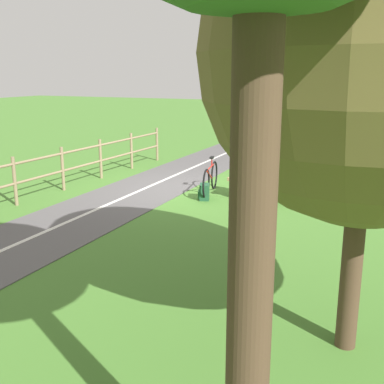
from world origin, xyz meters
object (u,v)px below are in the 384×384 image
bicycle (210,179)px  backpack (204,192)px  person_seated (259,164)px  bench (268,186)px  tree_near_bench (370,54)px

bicycle → backpack: bicycle is taller
person_seated → backpack: 1.44m
person_seated → bench: bearing=-180.0°
bench → backpack: 1.50m
bicycle → tree_near_bench: size_ratio=0.37×
bench → person_seated: person_seated is taller
bench → person_seated: size_ratio=2.43×
bench → backpack: bearing=22.6°
bench → backpack: (1.40, 0.52, -0.17)m
bicycle → person_seated: bearing=76.6°
bicycle → backpack: size_ratio=4.24×
bench → backpack: size_ratio=4.57×
bench → tree_near_bench: tree_near_bench is taller
backpack → bench: bearing=-159.7°
bench → person_seated: 0.54m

